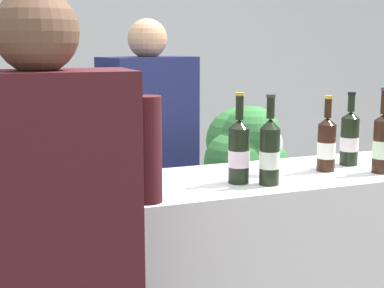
{
  "coord_description": "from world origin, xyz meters",
  "views": [
    {
      "loc": [
        -0.84,
        -1.97,
        1.51
      ],
      "look_at": [
        -0.08,
        0.0,
        1.13
      ],
      "focal_mm": 52.37,
      "sensor_mm": 36.0,
      "label": 1
    }
  ],
  "objects": [
    {
      "name": "wall_back",
      "position": [
        0.0,
        2.6,
        1.4
      ],
      "size": [
        8.0,
        0.1,
        2.8
      ],
      "primitive_type": "cube",
      "color": "silver",
      "rests_on": "ground_plane"
    },
    {
      "name": "wine_bottle_2",
      "position": [
        0.19,
        -0.14,
        1.11
      ],
      "size": [
        0.08,
        0.08,
        0.34
      ],
      "color": "black",
      "rests_on": "counter"
    },
    {
      "name": "person_server",
      "position": [
        -0.06,
        0.64,
        0.79
      ],
      "size": [
        0.59,
        0.36,
        1.63
      ],
      "color": "black",
      "rests_on": "ground_plane"
    },
    {
      "name": "wine_bottle_4",
      "position": [
        -0.4,
        -0.06,
        1.09
      ],
      "size": [
        0.08,
        0.08,
        0.31
      ],
      "color": "black",
      "rests_on": "counter"
    },
    {
      "name": "wine_bottle_7",
      "position": [
        0.52,
        -0.02,
        1.1
      ],
      "size": [
        0.08,
        0.08,
        0.32
      ],
      "color": "black",
      "rests_on": "counter"
    },
    {
      "name": "wine_bottle_5",
      "position": [
        0.68,
        0.04,
        1.1
      ],
      "size": [
        0.08,
        0.08,
        0.32
      ],
      "color": "black",
      "rests_on": "counter"
    },
    {
      "name": "potted_shrub",
      "position": [
        0.68,
        1.06,
        0.79
      ],
      "size": [
        0.54,
        0.59,
        1.14
      ],
      "color": "brown",
      "rests_on": "ground_plane"
    },
    {
      "name": "wine_glass",
      "position": [
        0.28,
        -0.0,
        1.1
      ],
      "size": [
        0.07,
        0.07,
        0.18
      ],
      "color": "silver",
      "rests_on": "counter"
    },
    {
      "name": "wine_bottle_6",
      "position": [
        0.72,
        -0.13,
        1.11
      ],
      "size": [
        0.08,
        0.08,
        0.35
      ],
      "color": "black",
      "rests_on": "counter"
    },
    {
      "name": "wine_bottle_1",
      "position": [
        -0.63,
        0.02,
        1.11
      ],
      "size": [
        0.07,
        0.07,
        0.35
      ],
      "color": "black",
      "rests_on": "counter"
    },
    {
      "name": "wine_bottle_0",
      "position": [
        0.09,
        -0.07,
        1.11
      ],
      "size": [
        0.08,
        0.08,
        0.35
      ],
      "color": "black",
      "rests_on": "counter"
    }
  ]
}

